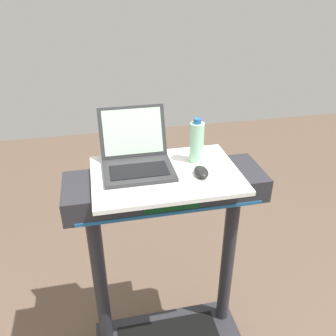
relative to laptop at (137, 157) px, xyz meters
The scene contains 4 objects.
desk_board 0.15m from the laptop, 34.37° to the right, with size 0.65×0.46×0.02m, color white.
laptop is the anchor object (origin of this frame).
computer_mouse 0.30m from the laptop, 27.15° to the right, with size 0.06×0.10×0.03m, color black.
water_bottle 0.28m from the laptop, ahead, with size 0.07×0.07×0.21m.
Camera 1 is at (-0.27, -0.62, 1.94)m, focal length 37.66 mm.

